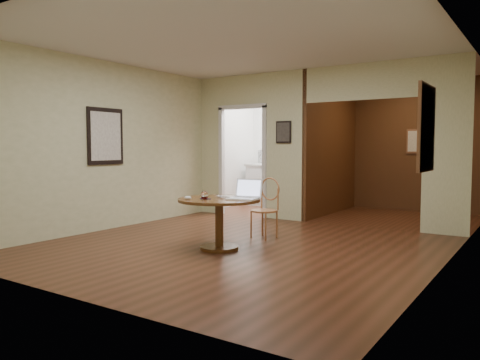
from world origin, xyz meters
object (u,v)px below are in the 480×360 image
Objects in this scene: chair at (266,204)px; closed_laptop at (226,197)px; open_laptop at (246,194)px; dining_table at (219,212)px.

closed_laptop is at bearing -86.69° from chair.
chair is at bearing 94.17° from open_laptop.
open_laptop reaches higher than closed_laptop.
chair is 0.95m from closed_laptop.
dining_table is at bearing -88.33° from chair.
chair is 0.96m from open_laptop.
dining_table is at bearing -166.99° from open_laptop.
open_laptop reaches higher than dining_table.
chair is at bearing 71.37° from closed_laptop.
chair is (0.11, 1.03, -0.00)m from dining_table.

